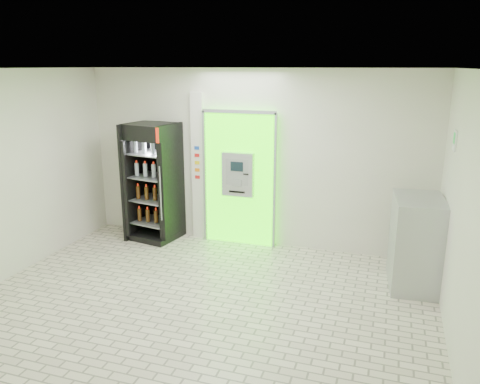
% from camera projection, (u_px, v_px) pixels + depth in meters
% --- Properties ---
extents(ground, '(6.00, 6.00, 0.00)m').
position_uv_depth(ground, '(197.00, 308.00, 6.05)').
color(ground, beige).
rests_on(ground, ground).
extents(room_shell, '(6.00, 6.00, 6.00)m').
position_uv_depth(room_shell, '(193.00, 169.00, 5.57)').
color(room_shell, silver).
rests_on(room_shell, ground).
extents(atm_assembly, '(1.30, 0.24, 2.33)m').
position_uv_depth(atm_assembly, '(240.00, 178.00, 8.02)').
color(atm_assembly, '#2AE900').
rests_on(atm_assembly, ground).
extents(pillar, '(0.22, 0.11, 2.60)m').
position_uv_depth(pillar, '(198.00, 167.00, 8.25)').
color(pillar, silver).
rests_on(pillar, ground).
extents(beverage_cooler, '(0.89, 0.84, 2.08)m').
position_uv_depth(beverage_cooler, '(154.00, 184.00, 8.28)').
color(beverage_cooler, black).
rests_on(beverage_cooler, ground).
extents(steel_cabinet, '(0.73, 1.02, 1.29)m').
position_uv_depth(steel_cabinet, '(416.00, 243.00, 6.52)').
color(steel_cabinet, '#A1A3A8').
rests_on(steel_cabinet, ground).
extents(exit_sign, '(0.02, 0.22, 0.26)m').
position_uv_depth(exit_sign, '(455.00, 140.00, 5.89)').
color(exit_sign, white).
rests_on(exit_sign, room_shell).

